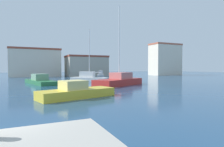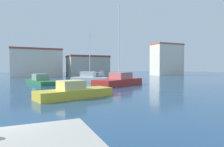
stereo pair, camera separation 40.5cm
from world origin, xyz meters
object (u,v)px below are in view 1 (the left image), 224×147
(sailboat_white_outer_mooring, at_px, (89,78))
(motorboat_yellow_far_left, at_px, (76,92))
(sailboat_red_center_channel, at_px, (119,80))
(motorboat_grey_distant_east, at_px, (101,76))
(motorboat_green_inner_mooring, at_px, (40,81))

(sailboat_white_outer_mooring, height_order, motorboat_yellow_far_left, sailboat_white_outer_mooring)
(sailboat_red_center_channel, height_order, motorboat_grey_distant_east, sailboat_red_center_channel)
(sailboat_white_outer_mooring, relative_size, sailboat_red_center_channel, 0.85)
(motorboat_grey_distant_east, bearing_deg, motorboat_yellow_far_left, -115.61)
(sailboat_red_center_channel, bearing_deg, sailboat_white_outer_mooring, 98.33)
(motorboat_green_inner_mooring, bearing_deg, sailboat_white_outer_mooring, 15.92)
(motorboat_green_inner_mooring, bearing_deg, sailboat_red_center_channel, -35.78)
(motorboat_grey_distant_east, bearing_deg, motorboat_green_inner_mooring, -146.05)
(motorboat_yellow_far_left, xyz_separation_m, motorboat_green_inner_mooring, (-1.73, 15.59, -0.01))
(motorboat_grey_distant_east, bearing_deg, sailboat_red_center_channel, -102.32)
(sailboat_white_outer_mooring, bearing_deg, sailboat_red_center_channel, -81.67)
(sailboat_white_outer_mooring, bearing_deg, motorboat_grey_distant_east, 53.31)
(sailboat_white_outer_mooring, xyz_separation_m, sailboat_red_center_channel, (1.42, -9.67, 0.03))
(motorboat_yellow_far_left, bearing_deg, sailboat_white_outer_mooring, 69.16)
(sailboat_white_outer_mooring, relative_size, motorboat_green_inner_mooring, 1.04)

